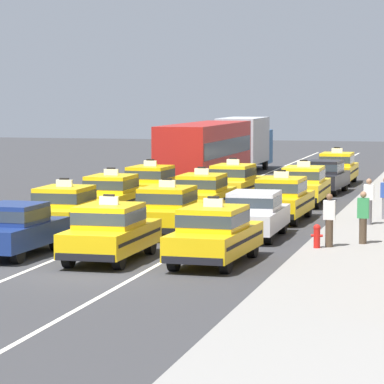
{
  "coord_description": "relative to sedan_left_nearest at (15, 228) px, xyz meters",
  "views": [
    {
      "loc": [
        10.24,
        -29.17,
        4.99
      ],
      "look_at": [
        0.48,
        10.2,
        1.3
      ],
      "focal_mm": 106.21,
      "sensor_mm": 36.0,
      "label": 1
    }
  ],
  "objects": [
    {
      "name": "sedan_right_fifth",
      "position": [
        6.39,
        22.73,
        0.0
      ],
      "size": [
        2.01,
        4.4,
        1.58
      ],
      "color": "black",
      "rests_on": "ground"
    },
    {
      "name": "taxi_left_third",
      "position": [
        -0.33,
        10.45,
        0.03
      ],
      "size": [
        1.82,
        4.56,
        1.96
      ],
      "color": "black",
      "rests_on": "ground"
    },
    {
      "name": "taxi_center_third",
      "position": [
        2.99,
        11.68,
        0.03
      ],
      "size": [
        1.83,
        4.57,
        1.96
      ],
      "color": "black",
      "rests_on": "ground"
    },
    {
      "name": "taxi_center_nearest",
      "position": [
        3.09,
        -0.28,
        0.03
      ],
      "size": [
        1.84,
        4.57,
        1.96
      ],
      "color": "black",
      "rests_on": "ground"
    },
    {
      "name": "pedestrian_trailing",
      "position": [
        9.97,
        4.13,
        0.14
      ],
      "size": [
        0.36,
        0.24,
        1.65
      ],
      "color": "#473828",
      "rests_on": "sidewalk_curb"
    },
    {
      "name": "taxi_center_fourth",
      "position": [
        2.99,
        17.66,
        0.03
      ],
      "size": [
        2.01,
        4.64,
        1.96
      ],
      "color": "black",
      "rests_on": "ground"
    },
    {
      "name": "taxi_right_nearest",
      "position": [
        6.16,
        -0.15,
        0.03
      ],
      "size": [
        2.02,
        4.64,
        1.96
      ],
      "color": "black",
      "rests_on": "ground"
    },
    {
      "name": "fire_hydrant",
      "position": [
        8.7,
        2.83,
        -0.3
      ],
      "size": [
        0.36,
        0.22,
        0.73
      ],
      "color": "red",
      "rests_on": "sidewalk_curb"
    },
    {
      "name": "taxi_right_third",
      "position": [
        6.29,
        10.79,
        0.03
      ],
      "size": [
        1.9,
        4.59,
        1.96
      ],
      "color": "black",
      "rests_on": "ground"
    },
    {
      "name": "taxi_center_second",
      "position": [
        3.18,
        5.81,
        0.03
      ],
      "size": [
        1.82,
        4.56,
        1.96
      ],
      "color": "black",
      "rests_on": "ground"
    },
    {
      "name": "taxi_right_fourth",
      "position": [
        6.22,
        17.03,
        0.03
      ],
      "size": [
        1.85,
        4.57,
        1.96
      ],
      "color": "black",
      "rests_on": "ground"
    },
    {
      "name": "sedan_left_nearest",
      "position": [
        0.0,
        0.0,
        0.0
      ],
      "size": [
        1.93,
        4.37,
        1.58
      ],
      "color": "black",
      "rests_on": "ground"
    },
    {
      "name": "box_truck_left_sixth",
      "position": [
        -0.2,
        36.33,
        0.93
      ],
      "size": [
        2.33,
        6.97,
        3.27
      ],
      "color": "black",
      "rests_on": "ground"
    },
    {
      "name": "taxi_left_second",
      "position": [
        -0.28,
        5.12,
        0.03
      ],
      "size": [
        1.85,
        4.57,
        1.96
      ],
      "color": "black",
      "rests_on": "ground"
    },
    {
      "name": "sedan_right_second",
      "position": [
        6.22,
        5.67,
        0.0
      ],
      "size": [
        1.8,
        4.32,
        1.58
      ],
      "color": "black",
      "rests_on": "ground"
    },
    {
      "name": "lane_stripe_left_center",
      "position": [
        1.42,
        17.76,
        -0.84
      ],
      "size": [
        0.14,
        80.0,
        0.01
      ],
      "primitive_type": "cube",
      "color": "silver",
      "rests_on": "ground"
    },
    {
      "name": "pedestrian_mid_block",
      "position": [
        9.67,
        9.28,
        0.13
      ],
      "size": [
        0.47,
        0.24,
        1.66
      ],
      "color": "slate",
      "rests_on": "sidewalk_curb"
    },
    {
      "name": "taxi_left_fourth",
      "position": [
        -0.29,
        15.83,
        0.03
      ],
      "size": [
        1.96,
        4.62,
        1.96
      ],
      "color": "black",
      "rests_on": "ground"
    },
    {
      "name": "ground_plane",
      "position": [
        3.02,
        -2.24,
        -0.85
      ],
      "size": [
        160.0,
        160.0,
        0.0
      ],
      "primitive_type": "plane",
      "color": "#353538"
    },
    {
      "name": "lane_stripe_center_right",
      "position": [
        4.62,
        17.76,
        -0.84
      ],
      "size": [
        0.14,
        80.0,
        0.01
      ],
      "primitive_type": "cube",
      "color": "silver",
      "rests_on": "ground"
    },
    {
      "name": "bus_left_fifth",
      "position": [
        -0.14,
        25.49,
        0.97
      ],
      "size": [
        2.61,
        11.22,
        3.22
      ],
      "color": "black",
      "rests_on": "ground"
    },
    {
      "name": "pedestrian_by_storefront",
      "position": [
        9.03,
        3.15,
        0.14
      ],
      "size": [
        0.36,
        0.24,
        1.65
      ],
      "color": "#473828",
      "rests_on": "sidewalk_curb"
    },
    {
      "name": "taxi_right_sixth",
      "position": [
        6.35,
        28.09,
        0.03
      ],
      "size": [
        1.84,
        4.57,
        1.96
      ],
      "color": "black",
      "rests_on": "ground"
    }
  ]
}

